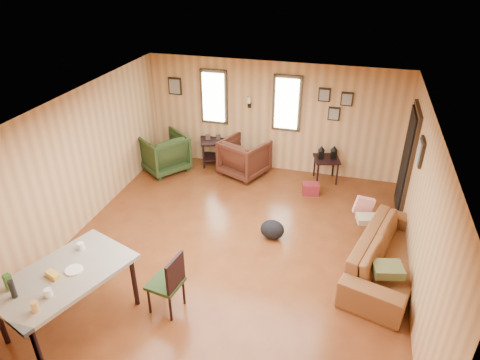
# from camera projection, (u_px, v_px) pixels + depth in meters

# --- Properties ---
(room) EXTENTS (5.54, 6.04, 2.44)m
(room) POSITION_uv_depth(u_px,v_px,m) (248.00, 177.00, 6.82)
(room) COLOR brown
(room) RESTS_ON ground
(sofa) EXTENTS (1.25, 2.36, 0.88)m
(sofa) POSITION_uv_depth(u_px,v_px,m) (392.00, 250.00, 6.40)
(sofa) COLOR brown
(sofa) RESTS_ON ground
(recliner_brown) EXTENTS (1.13, 1.10, 0.90)m
(recliner_brown) POSITION_uv_depth(u_px,v_px,m) (244.00, 155.00, 9.24)
(recliner_brown) COLOR #4A2216
(recliner_brown) RESTS_ON ground
(recliner_green) EXTENTS (1.20, 1.22, 0.92)m
(recliner_green) POSITION_uv_depth(u_px,v_px,m) (164.00, 151.00, 9.41)
(recliner_green) COLOR #273819
(recliner_green) RESTS_ON ground
(end_table) EXTENTS (0.74, 0.71, 0.74)m
(end_table) POSITION_uv_depth(u_px,v_px,m) (214.00, 147.00, 9.70)
(end_table) COLOR black
(end_table) RESTS_ON ground
(side_table) EXTENTS (0.63, 0.63, 0.81)m
(side_table) POSITION_uv_depth(u_px,v_px,m) (327.00, 157.00, 8.94)
(side_table) COLOR black
(side_table) RESTS_ON ground
(cooler) EXTENTS (0.37, 0.30, 0.23)m
(cooler) POSITION_uv_depth(u_px,v_px,m) (311.00, 189.00, 8.65)
(cooler) COLOR maroon
(cooler) RESTS_ON ground
(backpack) EXTENTS (0.42, 0.32, 0.35)m
(backpack) POSITION_uv_depth(u_px,v_px,m) (272.00, 230.00, 7.30)
(backpack) COLOR black
(backpack) RESTS_ON ground
(sofa_pillows) EXTENTS (0.79, 1.77, 0.36)m
(sofa_pillows) POSITION_uv_depth(u_px,v_px,m) (376.00, 238.00, 6.56)
(sofa_pillows) COLOR #50552F
(sofa_pillows) RESTS_ON sofa
(dining_table) EXTENTS (1.50, 1.89, 1.08)m
(dining_table) POSITION_uv_depth(u_px,v_px,m) (64.00, 279.00, 5.37)
(dining_table) COLOR gray
(dining_table) RESTS_ON ground
(dining_chair) EXTENTS (0.48, 0.48, 0.93)m
(dining_chair) POSITION_uv_depth(u_px,v_px,m) (169.00, 281.00, 5.69)
(dining_chair) COLOR #273819
(dining_chair) RESTS_ON ground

